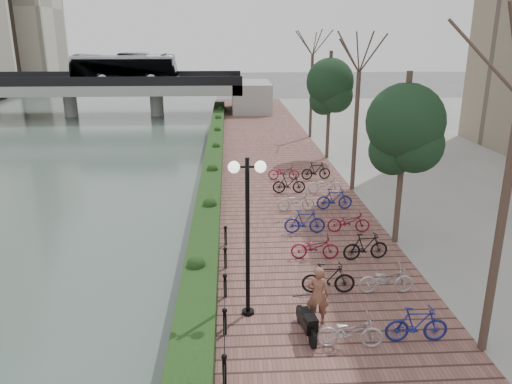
{
  "coord_description": "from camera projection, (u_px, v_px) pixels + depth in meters",
  "views": [
    {
      "loc": [
        1.59,
        -8.69,
        8.19
      ],
      "look_at": [
        2.67,
        10.96,
        2.0
      ],
      "focal_mm": 35.0,
      "sensor_mm": 36.0,
      "label": 1
    }
  ],
  "objects": [
    {
      "name": "promenade",
      "position": [
        274.0,
        186.0,
        27.46
      ],
      "size": [
        8.0,
        75.0,
        0.5
      ],
      "primitive_type": "cube",
      "color": "brown",
      "rests_on": "ground"
    },
    {
      "name": "hedge",
      "position": [
        213.0,
        166.0,
        29.49
      ],
      "size": [
        1.1,
        56.0,
        0.6
      ],
      "primitive_type": "cube",
      "color": "#143212",
      "rests_on": "promenade"
    },
    {
      "name": "chain_fence",
      "position": [
        225.0,
        345.0,
        12.37
      ],
      "size": [
        0.1,
        14.1,
        0.7
      ],
      "color": "black",
      "rests_on": "promenade"
    },
    {
      "name": "lamppost",
      "position": [
        247.0,
        204.0,
        13.43
      ],
      "size": [
        1.02,
        0.32,
        4.63
      ],
      "color": "black",
      "rests_on": "promenade"
    },
    {
      "name": "motorcycle",
      "position": [
        306.0,
        320.0,
        13.28
      ],
      "size": [
        0.64,
        1.47,
        0.89
      ],
      "primitive_type": null,
      "rotation": [
        0.0,
        0.0,
        0.14
      ],
      "color": "black",
      "rests_on": "promenade"
    },
    {
      "name": "pedestrian",
      "position": [
        318.0,
        295.0,
        13.72
      ],
      "size": [
        0.67,
        0.49,
        1.72
      ],
      "primitive_type": "imported",
      "rotation": [
        0.0,
        0.0,
        3.01
      ],
      "color": "brown",
      "rests_on": "promenade"
    },
    {
      "name": "bicycle_parking",
      "position": [
        326.0,
        221.0,
        20.32
      ],
      "size": [
        2.4,
        17.32,
        1.0
      ],
      "color": "#A9A9AE",
      "rests_on": "promenade"
    },
    {
      "name": "street_trees",
      "position": [
        374.0,
        142.0,
        22.05
      ],
      "size": [
        3.2,
        37.12,
        6.8
      ],
      "color": "#32241D",
      "rests_on": "promenade"
    },
    {
      "name": "bridge",
      "position": [
        80.0,
        84.0,
        51.78
      ],
      "size": [
        36.0,
        10.77,
        6.5
      ],
      "color": "gray",
      "rests_on": "ground"
    }
  ]
}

